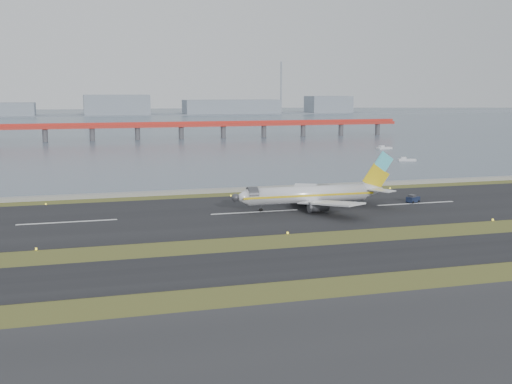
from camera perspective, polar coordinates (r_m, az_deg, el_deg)
ground at (r=114.35m, az=4.04°, el=-4.56°), size 1000.00×1000.00×0.00m
apron_strip at (r=67.96m, az=20.66°, el=-14.77°), size 1000.00×50.00×0.10m
taxiway_strip at (r=103.50m, az=6.33°, el=-6.01°), size 1000.00×18.00×0.10m
runway_strip at (r=142.25m, az=-0.09°, el=-1.82°), size 1000.00×45.00×0.10m
seawall at (r=170.80m, az=-2.85°, el=0.15°), size 1000.00×2.50×1.00m
bay_water at (r=566.30m, az=-12.17°, el=6.11°), size 1400.00×800.00×1.30m
red_pier at (r=359.66m, az=-6.68°, el=5.85°), size 260.00×5.00×10.20m
far_shoreline at (r=726.52m, az=-11.98°, el=7.20°), size 1400.00×80.00×60.50m
airliner at (r=146.33m, az=5.13°, el=-0.19°), size 38.52×32.89×12.80m
pushback_tug at (r=158.57m, az=13.77°, el=-0.60°), size 3.66×2.92×2.06m
workboat_near at (r=252.48m, az=13.23°, el=2.81°), size 6.89×4.10×1.60m
workboat_far at (r=301.54m, az=11.30°, el=3.86°), size 7.77×3.82×1.81m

